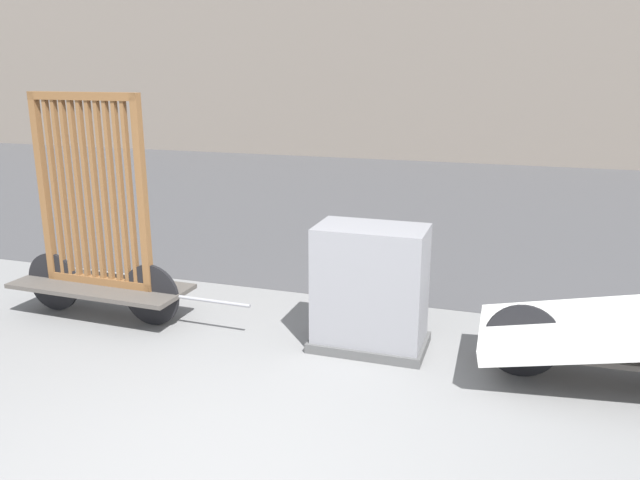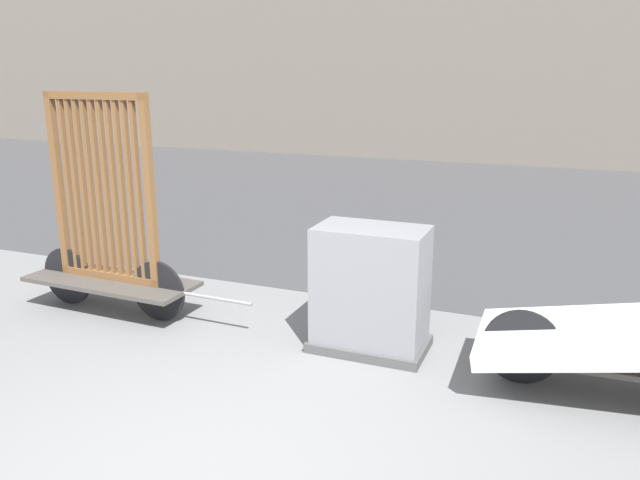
% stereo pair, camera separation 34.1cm
% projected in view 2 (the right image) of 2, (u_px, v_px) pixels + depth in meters
% --- Properties ---
extents(road_strip, '(56.00, 10.41, 0.01)m').
position_uv_depth(road_strip, '(456.00, 203.00, 11.02)').
color(road_strip, '#424244').
rests_on(road_strip, ground_plane).
extents(bike_cart_with_bedframe, '(2.41, 0.66, 2.09)m').
position_uv_depth(bike_cart_with_bedframe, '(108.00, 239.00, 5.89)').
color(bike_cart_with_bedframe, '#4C4742').
rests_on(bike_cart_with_bedframe, ground_plane).
extents(bike_cart_with_mattress, '(2.44, 1.00, 0.69)m').
position_uv_depth(bike_cart_with_mattress, '(606.00, 341.00, 4.39)').
color(bike_cart_with_mattress, '#4C4742').
rests_on(bike_cart_with_mattress, ground_plane).
extents(utility_cabinet, '(0.96, 0.59, 1.05)m').
position_uv_depth(utility_cabinet, '(370.00, 294.00, 5.14)').
color(utility_cabinet, '#4C4C4C').
rests_on(utility_cabinet, ground_plane).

